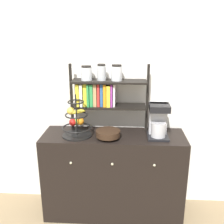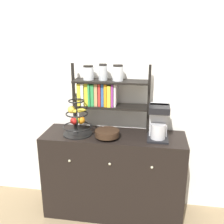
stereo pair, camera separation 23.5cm
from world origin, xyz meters
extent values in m
cube|color=silver|center=(0.00, 0.47, 1.30)|extent=(7.00, 0.05, 2.60)
cube|color=black|center=(0.00, 0.21, 0.43)|extent=(1.35, 0.43, 0.85)
sphere|color=#B2AD8C|center=(-0.37, -0.01, 0.67)|extent=(0.02, 0.02, 0.02)
sphere|color=#B2AD8C|center=(0.00, -0.01, 0.67)|extent=(0.02, 0.02, 0.02)
sphere|color=#B2AD8C|center=(0.37, -0.01, 0.67)|extent=(0.02, 0.02, 0.02)
cube|color=black|center=(0.41, 0.19, 0.86)|extent=(0.19, 0.22, 0.02)
cube|color=#B7B7BC|center=(0.41, 0.25, 1.02)|extent=(0.16, 0.09, 0.30)
cylinder|color=#B7B7BC|center=(0.41, 0.17, 0.94)|extent=(0.13, 0.13, 0.13)
cube|color=black|center=(0.41, 0.17, 1.14)|extent=(0.18, 0.18, 0.06)
cylinder|color=black|center=(-0.34, 0.18, 0.86)|extent=(0.28, 0.28, 0.01)
cylinder|color=black|center=(-0.34, 0.18, 1.06)|extent=(0.01, 0.01, 0.39)
torus|color=black|center=(-0.34, 0.18, 0.93)|extent=(0.27, 0.27, 0.01)
torus|color=black|center=(-0.34, 0.18, 1.06)|extent=(0.21, 0.21, 0.01)
torus|color=black|center=(-0.34, 0.18, 1.18)|extent=(0.15, 0.15, 0.01)
sphere|color=red|center=(-0.39, 0.23, 0.97)|extent=(0.07, 0.07, 0.07)
sphere|color=#6BAD33|center=(-0.37, 0.24, 0.97)|extent=(0.07, 0.07, 0.07)
sphere|color=orange|center=(-0.32, 0.25, 0.97)|extent=(0.08, 0.08, 0.08)
ellipsoid|color=yellow|center=(-0.33, 0.21, 1.08)|extent=(0.14, 0.12, 0.04)
sphere|color=gold|center=(-0.39, 0.19, 1.09)|extent=(0.07, 0.07, 0.07)
cylinder|color=black|center=(-0.05, 0.13, 0.87)|extent=(0.12, 0.12, 0.02)
cylinder|color=black|center=(-0.05, 0.13, 0.90)|extent=(0.22, 0.22, 0.05)
cube|color=black|center=(-0.41, 0.33, 1.18)|extent=(0.02, 0.02, 0.65)
cube|color=black|center=(0.31, 0.33, 1.18)|extent=(0.02, 0.02, 0.65)
cube|color=black|center=(-0.05, 0.33, 1.10)|extent=(0.70, 0.20, 0.02)
cube|color=black|center=(-0.05, 0.33, 1.34)|extent=(0.70, 0.20, 0.02)
cube|color=yellow|center=(-0.34, 0.33, 1.22)|extent=(0.03, 0.15, 0.21)
cube|color=white|center=(-0.31, 0.33, 1.22)|extent=(0.03, 0.16, 0.21)
cube|color=yellow|center=(-0.27, 0.33, 1.22)|extent=(0.03, 0.12, 0.21)
cube|color=#2D8C47|center=(-0.24, 0.33, 1.22)|extent=(0.02, 0.16, 0.21)
cube|color=#2D8C47|center=(-0.21, 0.33, 1.22)|extent=(0.03, 0.15, 0.21)
cube|color=tan|center=(-0.18, 0.33, 1.22)|extent=(0.03, 0.13, 0.21)
cube|color=red|center=(-0.15, 0.33, 1.22)|extent=(0.02, 0.13, 0.21)
cube|color=#2D599E|center=(-0.12, 0.33, 1.22)|extent=(0.02, 0.13, 0.21)
cube|color=orange|center=(-0.09, 0.33, 1.22)|extent=(0.03, 0.15, 0.21)
cube|color=yellow|center=(-0.05, 0.33, 1.21)|extent=(0.03, 0.16, 0.20)
cube|color=#8C338C|center=(-0.02, 0.33, 1.22)|extent=(0.02, 0.15, 0.21)
cube|color=white|center=(0.00, 0.33, 1.22)|extent=(0.02, 0.13, 0.21)
cylinder|color=silver|center=(-0.26, 0.33, 1.41)|extent=(0.10, 0.10, 0.12)
cylinder|color=black|center=(-0.26, 0.33, 1.48)|extent=(0.09, 0.09, 0.02)
cylinder|color=#ADB2B7|center=(-0.12, 0.33, 1.42)|extent=(0.08, 0.08, 0.14)
cylinder|color=black|center=(-0.12, 0.33, 1.50)|extent=(0.07, 0.07, 0.02)
cylinder|color=silver|center=(0.02, 0.33, 1.42)|extent=(0.10, 0.10, 0.13)
cylinder|color=black|center=(0.02, 0.33, 1.49)|extent=(0.09, 0.09, 0.02)
camera|label=1|loc=(0.12, -2.07, 1.81)|focal=42.00mm
camera|label=2|loc=(0.35, -2.05, 1.81)|focal=42.00mm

